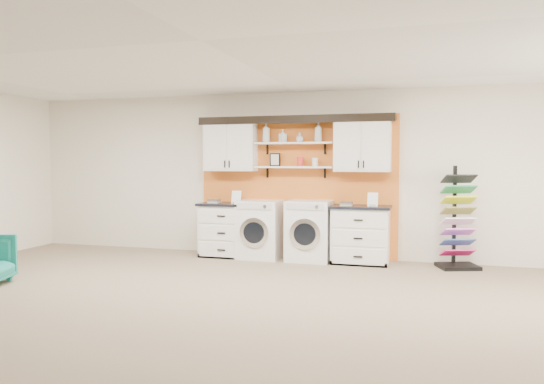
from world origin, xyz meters
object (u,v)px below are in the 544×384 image
(dryer, at_px, (309,230))
(base_cabinet_right, at_px, (361,234))
(washer, at_px, (260,229))
(sample_rack, at_px, (458,235))
(base_cabinet_left, at_px, (228,230))

(dryer, bearing_deg, base_cabinet_right, 0.23)
(washer, bearing_deg, sample_rack, 0.65)
(base_cabinet_left, xyz_separation_m, washer, (0.58, -0.00, 0.03))
(dryer, distance_m, sample_rack, 2.30)
(washer, distance_m, dryer, 0.84)
(base_cabinet_left, distance_m, dryer, 1.43)
(base_cabinet_right, height_order, washer, washer)
(washer, height_order, sample_rack, sample_rack)
(base_cabinet_left, height_order, sample_rack, sample_rack)
(washer, bearing_deg, dryer, 0.00)
(washer, bearing_deg, base_cabinet_right, 0.12)
(base_cabinet_left, distance_m, base_cabinet_right, 2.26)
(base_cabinet_right, bearing_deg, base_cabinet_left, 180.00)
(base_cabinet_right, distance_m, dryer, 0.83)
(washer, bearing_deg, base_cabinet_left, 179.67)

